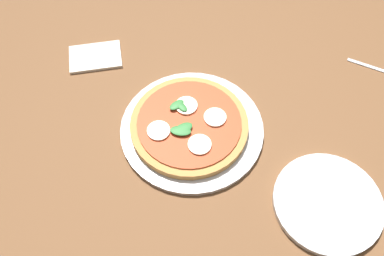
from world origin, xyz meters
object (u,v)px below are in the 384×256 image
Objects in this scene: pizza at (189,125)px; plate_white at (328,203)px; dining_table at (239,149)px; serving_tray at (192,129)px; napkin at (95,57)px.

plate_white is (-0.27, 0.20, -0.02)m from pizza.
pizza is at bearing -35.96° from plate_white.
dining_table is 0.15m from serving_tray.
dining_table is 6.90× the size of plate_white.
napkin is at bearing -46.07° from pizza.
plate_white is 0.66m from napkin.
pizza reaches higher than napkin.
pizza is at bearing -2.97° from dining_table.
serving_tray is at bearing 134.67° from napkin.
dining_table is 0.43m from napkin.
dining_table is 0.26m from plate_white.
pizza reaches higher than dining_table.
napkin reaches higher than dining_table.
plate_white is at bearing 128.03° from dining_table.
pizza is 2.02× the size of napkin.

